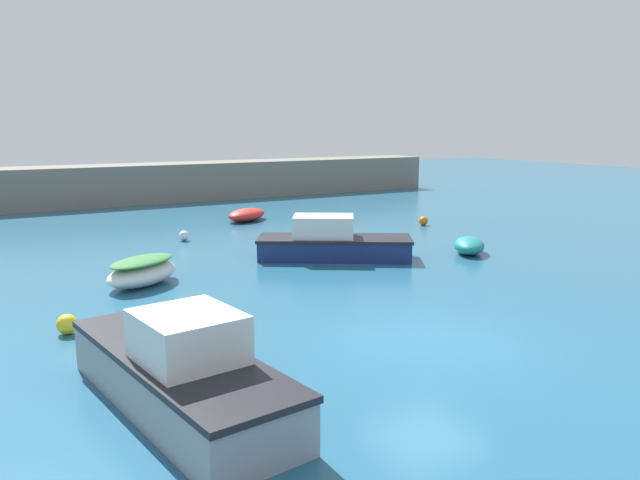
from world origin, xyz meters
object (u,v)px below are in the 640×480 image
at_px(dinghy_near_pier, 469,245).
at_px(mooring_buoy_orange, 423,221).
at_px(rowboat_blue_near, 247,215).
at_px(rowboat_with_red_cover, 142,271).
at_px(cabin_cruiser_white, 332,242).
at_px(mooring_buoy_white, 184,236).
at_px(mooring_buoy_yellow, 67,324).
at_px(motorboat_grey_hull, 181,372).

bearing_deg(dinghy_near_pier, mooring_buoy_orange, 15.49).
bearing_deg(rowboat_blue_near, rowboat_with_red_cover, -161.55).
bearing_deg(rowboat_blue_near, cabin_cruiser_white, -129.49).
bearing_deg(mooring_buoy_orange, rowboat_with_red_cover, -162.74).
xyz_separation_m(cabin_cruiser_white, mooring_buoy_white, (-3.66, 6.32, -0.39)).
distance_m(dinghy_near_pier, mooring_buoy_white, 12.06).
relative_size(dinghy_near_pier, mooring_buoy_white, 5.31).
bearing_deg(rowboat_with_red_cover, rowboat_blue_near, 17.54).
bearing_deg(cabin_cruiser_white, mooring_buoy_white, 152.63).
xyz_separation_m(rowboat_with_red_cover, mooring_buoy_yellow, (-2.81, -3.79, -0.20)).
xyz_separation_m(mooring_buoy_yellow, mooring_buoy_white, (6.36, 10.49, -0.02)).
xyz_separation_m(dinghy_near_pier, mooring_buoy_orange, (2.92, 6.30, -0.09)).
bearing_deg(mooring_buoy_white, dinghy_near_pier, -43.28).
bearing_deg(mooring_buoy_orange, mooring_buoy_white, 170.45).
bearing_deg(rowboat_with_red_cover, cabin_cruiser_white, -31.59).
bearing_deg(rowboat_blue_near, mooring_buoy_orange, -73.75).
xyz_separation_m(dinghy_near_pier, cabin_cruiser_white, (-5.12, 1.95, 0.29)).
height_order(cabin_cruiser_white, motorboat_grey_hull, motorboat_grey_hull).
bearing_deg(motorboat_grey_hull, dinghy_near_pier, -69.16).
relative_size(rowboat_blue_near, mooring_buoy_orange, 6.68).
height_order(cabin_cruiser_white, rowboat_with_red_cover, cabin_cruiser_white).
bearing_deg(mooring_buoy_white, mooring_buoy_yellow, -121.21).
xyz_separation_m(rowboat_blue_near, mooring_buoy_yellow, (-11.04, -14.41, -0.08)).
height_order(dinghy_near_pier, mooring_buoy_orange, dinghy_near_pier).
xyz_separation_m(rowboat_blue_near, cabin_cruiser_white, (-1.02, -10.23, 0.29)).
distance_m(motorboat_grey_hull, mooring_buoy_orange, 21.84).
distance_m(rowboat_with_red_cover, mooring_buoy_orange, 15.97).
bearing_deg(motorboat_grey_hull, rowboat_blue_near, -34.03).
xyz_separation_m(dinghy_near_pier, mooring_buoy_yellow, (-15.14, -2.23, -0.07)).
relative_size(mooring_buoy_orange, mooring_buoy_white, 1.02).
bearing_deg(mooring_buoy_yellow, dinghy_near_pier, 8.37).
bearing_deg(cabin_cruiser_white, dinghy_near_pier, 11.71).
bearing_deg(mooring_buoy_orange, rowboat_blue_near, 140.04).
distance_m(rowboat_blue_near, motorboat_grey_hull, 22.03).
xyz_separation_m(dinghy_near_pier, motorboat_grey_hull, (-14.01, -7.49, 0.35)).
bearing_deg(rowboat_blue_near, mooring_buoy_white, -173.86).
bearing_deg(dinghy_near_pier, motorboat_grey_hull, 158.52).
bearing_deg(mooring_buoy_yellow, mooring_buoy_orange, 25.27).
distance_m(dinghy_near_pier, rowboat_blue_near, 12.86).
height_order(motorboat_grey_hull, mooring_buoy_yellow, motorboat_grey_hull).
relative_size(mooring_buoy_yellow, mooring_buoy_white, 1.11).
bearing_deg(motorboat_grey_hull, rowboat_with_red_cover, -17.83).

